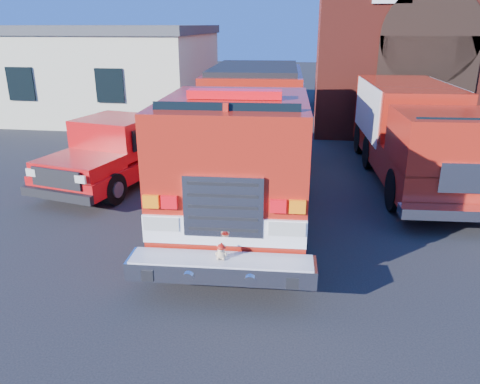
# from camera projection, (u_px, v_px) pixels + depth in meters

# --- Properties ---
(ground) EXTENTS (100.00, 100.00, 0.00)m
(ground) POSITION_uv_depth(u_px,v_px,m) (248.00, 228.00, 10.73)
(ground) COLOR black
(ground) RESTS_ON ground
(parking_stripe_far) EXTENTS (0.12, 3.00, 0.01)m
(parking_stripe_far) POSITION_uv_depth(u_px,v_px,m) (458.00, 158.00, 16.34)
(parking_stripe_far) COLOR yellow
(parking_stripe_far) RESTS_ON ground
(side_building) EXTENTS (10.20, 8.20, 4.35)m
(side_building) POSITION_uv_depth(u_px,v_px,m) (104.00, 71.00, 23.33)
(side_building) COLOR beige
(side_building) RESTS_ON ground
(fire_engine) EXTENTS (3.46, 10.68, 3.25)m
(fire_engine) POSITION_uv_depth(u_px,v_px,m) (248.00, 134.00, 12.26)
(fire_engine) COLOR black
(fire_engine) RESTS_ON ground
(pickup_truck) EXTENTS (3.34, 6.17, 1.92)m
(pickup_truck) POSITION_uv_depth(u_px,v_px,m) (124.00, 150.00, 13.80)
(pickup_truck) COLOR black
(pickup_truck) RESTS_ON ground
(secondary_truck) EXTENTS (3.01, 8.32, 2.66)m
(secondary_truck) POSITION_uv_depth(u_px,v_px,m) (415.00, 130.00, 13.78)
(secondary_truck) COLOR black
(secondary_truck) RESTS_ON ground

